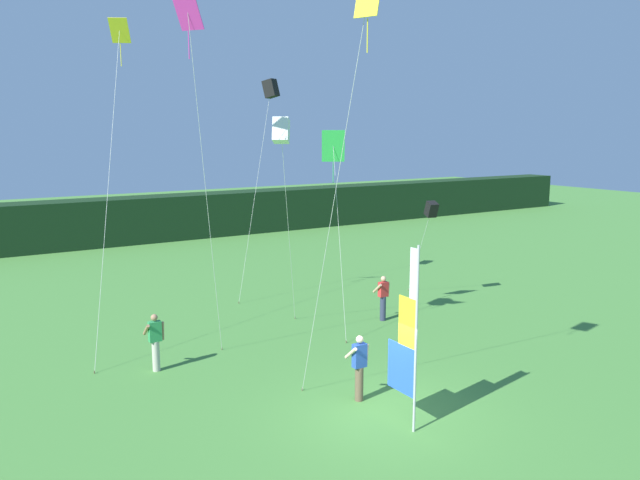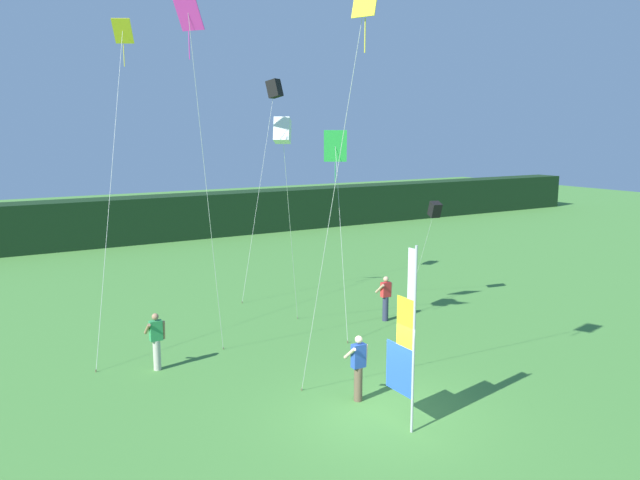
% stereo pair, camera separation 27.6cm
% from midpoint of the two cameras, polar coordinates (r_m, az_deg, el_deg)
% --- Properties ---
extents(ground_plane, '(120.00, 120.00, 0.00)m').
position_cam_midpoint_polar(ground_plane, '(16.16, 5.94, -15.58)').
color(ground_plane, '#478438').
extents(distant_treeline, '(80.00, 2.40, 2.86)m').
position_cam_midpoint_polar(distant_treeline, '(40.76, -18.83, 1.60)').
color(distant_treeline, black).
rests_on(distant_treeline, ground).
extents(banner_flag, '(0.06, 1.03, 4.44)m').
position_cam_midpoint_polar(banner_flag, '(14.79, 7.48, -9.15)').
color(banner_flag, '#B7B7BC').
rests_on(banner_flag, ground).
extents(person_near_banner, '(0.55, 0.48, 1.77)m').
position_cam_midpoint_polar(person_near_banner, '(16.48, 3.13, -11.43)').
color(person_near_banner, brown).
rests_on(person_near_banner, ground).
extents(person_mid_field, '(0.55, 0.48, 1.69)m').
position_cam_midpoint_polar(person_mid_field, '(23.24, 5.45, -5.20)').
color(person_mid_field, '#2D334C').
rests_on(person_mid_field, ground).
extents(person_far_left, '(0.55, 0.48, 1.72)m').
position_cam_midpoint_polar(person_far_left, '(19.04, -15.24, -8.87)').
color(person_far_left, '#B7B2A3').
rests_on(person_far_left, ground).
extents(kite_magenta_diamond_0, '(1.89, 2.38, 10.39)m').
position_cam_midpoint_polar(kite_magenta_diamond_0, '(17.38, -12.27, 17.83)').
color(kite_magenta_diamond_0, brown).
rests_on(kite_magenta_diamond_0, ground).
extents(kite_yellow_diamond_1, '(2.49, 3.61, 10.52)m').
position_cam_midpoint_polar(kite_yellow_diamond_1, '(21.93, -18.35, 15.92)').
color(kite_yellow_diamond_1, brown).
rests_on(kite_yellow_diamond_1, ground).
extents(kite_black_box_2, '(2.10, 0.76, 9.03)m').
position_cam_midpoint_polar(kite_black_box_2, '(25.88, -4.85, 13.54)').
color(kite_black_box_2, brown).
rests_on(kite_black_box_2, ground).
extents(kite_green_diamond_3, '(0.79, 1.75, 6.98)m').
position_cam_midpoint_polar(kite_green_diamond_3, '(21.18, 0.88, 8.00)').
color(kite_green_diamond_3, brown).
rests_on(kite_green_diamond_3, ground).
extents(kite_yellow_diamond_4, '(0.42, 3.02, 10.06)m').
position_cam_midpoint_polar(kite_yellow_diamond_4, '(14.03, 3.25, 18.10)').
color(kite_yellow_diamond_4, brown).
rests_on(kite_yellow_diamond_4, ground).
extents(kite_black_box_5, '(0.96, 2.44, 4.23)m').
position_cam_midpoint_polar(kite_black_box_5, '(25.19, 9.83, 2.76)').
color(kite_black_box_5, brown).
rests_on(kite_black_box_5, ground).
extents(kite_white_box_6, '(2.36, 3.10, 7.38)m').
position_cam_midpoint_polar(kite_white_box_6, '(19.28, -3.99, 9.89)').
color(kite_white_box_6, brown).
rests_on(kite_white_box_6, ground).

